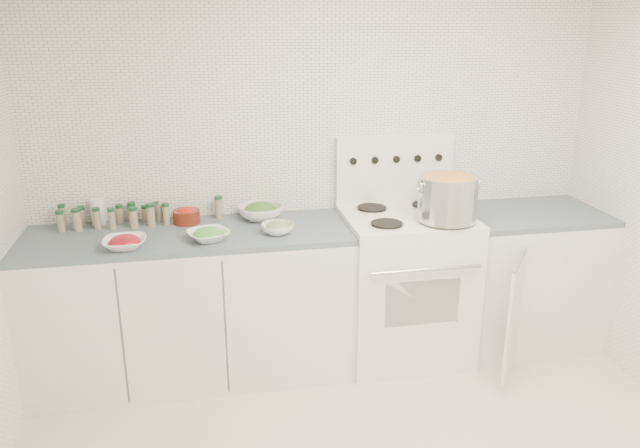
# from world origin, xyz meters

# --- Properties ---
(room_walls) EXTENTS (3.54, 3.04, 2.52)m
(room_walls) POSITION_xyz_m (0.00, 0.00, 1.56)
(room_walls) COLOR white
(room_walls) RESTS_ON ground
(counter_left) EXTENTS (1.85, 0.62, 0.90)m
(counter_left) POSITION_xyz_m (-0.82, 1.19, 0.45)
(counter_left) COLOR white
(counter_left) RESTS_ON ground
(stove) EXTENTS (0.76, 0.70, 1.36)m
(stove) POSITION_xyz_m (0.48, 1.19, 0.50)
(stove) COLOR white
(stove) RESTS_ON ground
(counter_right) EXTENTS (0.89, 0.95, 0.90)m
(counter_right) POSITION_xyz_m (1.30, 1.19, 0.45)
(counter_right) COLOR white
(counter_right) RESTS_ON ground
(stock_pot) EXTENTS (0.36, 0.34, 0.26)m
(stock_pot) POSITION_xyz_m (0.66, 1.00, 1.09)
(stock_pot) COLOR silver
(stock_pot) RESTS_ON stove
(bowl_tomato) EXTENTS (0.23, 0.23, 0.08)m
(bowl_tomato) POSITION_xyz_m (-1.15, 1.00, 0.93)
(bowl_tomato) COLOR white
(bowl_tomato) RESTS_ON counter_left
(bowl_snowpea) EXTENTS (0.29, 0.29, 0.07)m
(bowl_snowpea) POSITION_xyz_m (-0.71, 1.04, 0.93)
(bowl_snowpea) COLOR white
(bowl_snowpea) RESTS_ON counter_left
(bowl_broccoli) EXTENTS (0.28, 0.28, 0.11)m
(bowl_broccoli) POSITION_xyz_m (-0.39, 1.37, 0.95)
(bowl_broccoli) COLOR white
(bowl_broccoli) RESTS_ON counter_left
(bowl_zucchini) EXTENTS (0.19, 0.19, 0.07)m
(bowl_zucchini) POSITION_xyz_m (-0.32, 1.08, 0.93)
(bowl_zucchini) COLOR white
(bowl_zucchini) RESTS_ON counter_left
(bowl_pepper) EXTENTS (0.16, 0.16, 0.10)m
(bowl_pepper) POSITION_xyz_m (-0.83, 1.37, 0.95)
(bowl_pepper) COLOR #5D1C0F
(bowl_pepper) RESTS_ON counter_left
(salt_canister) EXTENTS (0.09, 0.09, 0.15)m
(salt_canister) POSITION_xyz_m (-1.34, 1.44, 0.98)
(salt_canister) COLOR white
(salt_canister) RESTS_ON counter_left
(tin_can) EXTENTS (0.11, 0.11, 0.11)m
(tin_can) POSITION_xyz_m (-0.99, 1.45, 0.96)
(tin_can) COLOR #A79C8D
(tin_can) RESTS_ON counter_left
(spice_cluster) EXTENTS (0.95, 0.16, 0.14)m
(spice_cluster) POSITION_xyz_m (-1.18, 1.39, 0.96)
(spice_cluster) COLOR gray
(spice_cluster) RESTS_ON counter_left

